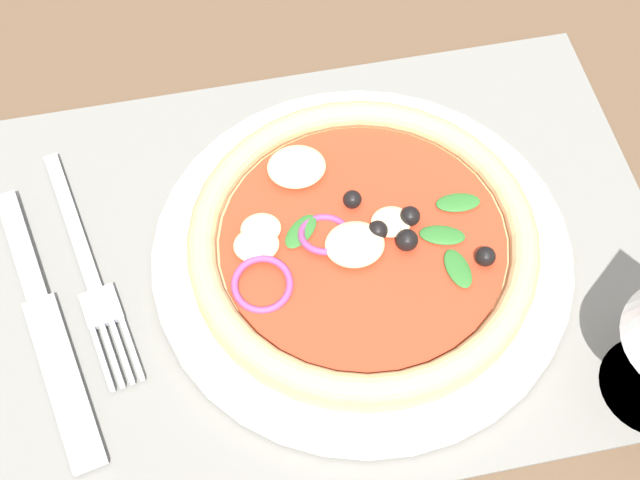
{
  "coord_description": "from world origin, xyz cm",
  "views": [
    {
      "loc": [
        5.24,
        30.7,
        52.33
      ],
      "look_at": [
        -1.08,
        0.0,
        2.49
      ],
      "focal_mm": 53.92,
      "sensor_mm": 36.0,
      "label": 1
    }
  ],
  "objects_px": {
    "plate": "(362,256)",
    "knife": "(46,324)",
    "pizza": "(361,241)",
    "fork": "(91,276)"
  },
  "relations": [
    {
      "from": "fork",
      "to": "pizza",
      "type": "bearing_deg",
      "value": 71.79
    },
    {
      "from": "pizza",
      "to": "fork",
      "type": "relative_size",
      "value": 1.2
    },
    {
      "from": "fork",
      "to": "knife",
      "type": "xyz_separation_m",
      "value": [
        0.03,
        0.03,
        0.0
      ]
    },
    {
      "from": "knife",
      "to": "pizza",
      "type": "bearing_deg",
      "value": 80.46
    },
    {
      "from": "pizza",
      "to": "knife",
      "type": "distance_m",
      "value": 0.2
    },
    {
      "from": "plate",
      "to": "fork",
      "type": "height_order",
      "value": "plate"
    },
    {
      "from": "pizza",
      "to": "plate",
      "type": "bearing_deg",
      "value": 145.15
    },
    {
      "from": "plate",
      "to": "knife",
      "type": "height_order",
      "value": "plate"
    },
    {
      "from": "plate",
      "to": "knife",
      "type": "relative_size",
      "value": 1.31
    },
    {
      "from": "pizza",
      "to": "knife",
      "type": "bearing_deg",
      "value": 2.17
    }
  ]
}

